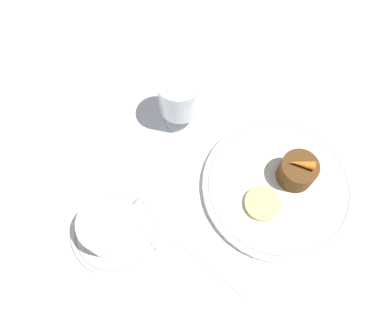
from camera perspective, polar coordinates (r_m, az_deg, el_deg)
The scene contains 10 objects.
ground_plane at distance 0.68m, azimuth 10.51°, elevation -3.84°, with size 3.00×3.00×0.00m, color white.
dinner_plate at distance 0.68m, azimuth 12.95°, elevation -2.75°, with size 0.27×0.27×0.01m.
saucer at distance 0.66m, azimuth -11.59°, elevation -9.39°, with size 0.15×0.15×0.01m.
coffee_cup at distance 0.63m, azimuth -12.51°, elevation -8.68°, with size 0.12×0.09×0.06m.
spoon at distance 0.66m, azimuth -8.67°, elevation -6.81°, with size 0.04×0.12×0.00m.
wine_glass at distance 0.68m, azimuth -1.94°, elevation 10.75°, with size 0.08×0.08×0.11m.
fork at distance 0.64m, azimuth -0.37°, elevation -12.32°, with size 0.03×0.19×0.01m.
dessert_cake at distance 0.67m, azimuth 15.75°, elevation -0.48°, with size 0.06×0.06×0.05m.
carrot_garnish at distance 0.64m, azimuth 16.46°, elevation 0.61°, with size 0.04×0.04×0.02m.
pineapple_slice at distance 0.66m, azimuth 10.71°, elevation -5.33°, with size 0.06×0.06×0.01m.
Camera 1 is at (-0.24, -0.06, 0.63)m, focal length 35.00 mm.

